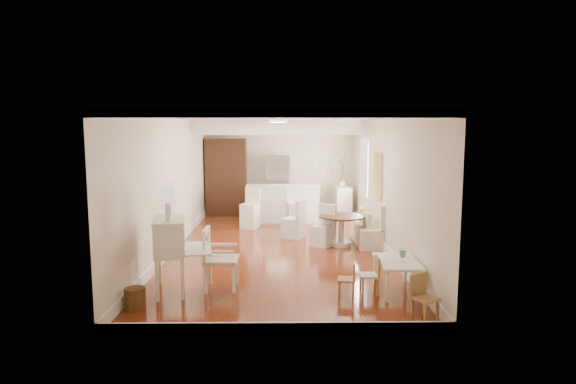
{
  "coord_description": "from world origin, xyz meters",
  "views": [
    {
      "loc": [
        0.08,
        -10.21,
        2.56
      ],
      "look_at": [
        0.21,
        0.3,
        1.2
      ],
      "focal_mm": 30.0,
      "sensor_mm": 36.0,
      "label": 1
    }
  ],
  "objects_px": {
    "gustavian_armchair": "(221,259)",
    "kids_chair_b": "(369,275)",
    "slip_chair_near": "(323,226)",
    "kids_chair_c": "(425,298)",
    "kids_chair_a": "(346,279)",
    "slip_chair_far": "(294,218)",
    "breakfast_counter": "(283,203)",
    "wicker_basket": "(135,298)",
    "bar_stool_right": "(295,207)",
    "secretary_bureau": "(170,255)",
    "sideboard": "(342,202)",
    "fridge": "(290,185)",
    "dining_table": "(341,231)",
    "kids_table": "(397,276)",
    "bar_stool_left": "(250,209)",
    "pantry_cabinet": "(226,177)"
  },
  "relations": [
    {
      "from": "kids_chair_c",
      "to": "dining_table",
      "type": "relative_size",
      "value": 0.63
    },
    {
      "from": "kids_chair_a",
      "to": "slip_chair_near",
      "type": "distance_m",
      "value": 3.27
    },
    {
      "from": "dining_table",
      "to": "kids_chair_a",
      "type": "bearing_deg",
      "value": -95.54
    },
    {
      "from": "wicker_basket",
      "to": "bar_stool_right",
      "type": "height_order",
      "value": "bar_stool_right"
    },
    {
      "from": "kids_chair_a",
      "to": "bar_stool_right",
      "type": "relative_size",
      "value": 0.53
    },
    {
      "from": "secretary_bureau",
      "to": "pantry_cabinet",
      "type": "relative_size",
      "value": 0.52
    },
    {
      "from": "wicker_basket",
      "to": "pantry_cabinet",
      "type": "bearing_deg",
      "value": 86.65
    },
    {
      "from": "kids_chair_c",
      "to": "slip_chair_near",
      "type": "height_order",
      "value": "slip_chair_near"
    },
    {
      "from": "kids_chair_c",
      "to": "bar_stool_right",
      "type": "bearing_deg",
      "value": 72.76
    },
    {
      "from": "kids_table",
      "to": "slip_chair_far",
      "type": "xyz_separation_m",
      "value": [
        -1.55,
        3.89,
        0.21
      ]
    },
    {
      "from": "wicker_basket",
      "to": "dining_table",
      "type": "height_order",
      "value": "dining_table"
    },
    {
      "from": "secretary_bureau",
      "to": "sideboard",
      "type": "bearing_deg",
      "value": 50.29
    },
    {
      "from": "wicker_basket",
      "to": "breakfast_counter",
      "type": "relative_size",
      "value": 0.15
    },
    {
      "from": "slip_chair_near",
      "to": "fridge",
      "type": "bearing_deg",
      "value": 136.84
    },
    {
      "from": "kids_table",
      "to": "sideboard",
      "type": "distance_m",
      "value": 6.58
    },
    {
      "from": "slip_chair_near",
      "to": "slip_chair_far",
      "type": "relative_size",
      "value": 0.99
    },
    {
      "from": "bar_stool_right",
      "to": "slip_chair_far",
      "type": "bearing_deg",
      "value": -106.51
    },
    {
      "from": "kids_chair_a",
      "to": "dining_table",
      "type": "distance_m",
      "value": 3.28
    },
    {
      "from": "breakfast_counter",
      "to": "pantry_cabinet",
      "type": "height_order",
      "value": "pantry_cabinet"
    },
    {
      "from": "kids_chair_b",
      "to": "bar_stool_right",
      "type": "height_order",
      "value": "bar_stool_right"
    },
    {
      "from": "secretary_bureau",
      "to": "sideboard",
      "type": "relative_size",
      "value": 1.24
    },
    {
      "from": "fridge",
      "to": "slip_chair_near",
      "type": "bearing_deg",
      "value": -80.23
    },
    {
      "from": "kids_chair_b",
      "to": "secretary_bureau",
      "type": "bearing_deg",
      "value": -92.04
    },
    {
      "from": "fridge",
      "to": "wicker_basket",
      "type": "bearing_deg",
      "value": -107.04
    },
    {
      "from": "dining_table",
      "to": "slip_chair_near",
      "type": "height_order",
      "value": "slip_chair_near"
    },
    {
      "from": "kids_chair_b",
      "to": "slip_chair_near",
      "type": "xyz_separation_m",
      "value": [
        -0.47,
        3.15,
        0.15
      ]
    },
    {
      "from": "dining_table",
      "to": "slip_chair_near",
      "type": "xyz_separation_m",
      "value": [
        -0.41,
        0.0,
        0.12
      ]
    },
    {
      "from": "kids_chair_b",
      "to": "pantry_cabinet",
      "type": "bearing_deg",
      "value": -156.56
    },
    {
      "from": "slip_chair_far",
      "to": "kids_chair_a",
      "type": "bearing_deg",
      "value": 37.81
    },
    {
      "from": "wicker_basket",
      "to": "bar_stool_left",
      "type": "xyz_separation_m",
      "value": [
        1.28,
        5.72,
        0.36
      ]
    },
    {
      "from": "dining_table",
      "to": "slip_chair_near",
      "type": "distance_m",
      "value": 0.43
    },
    {
      "from": "kids_chair_a",
      "to": "sideboard",
      "type": "distance_m",
      "value": 6.82
    },
    {
      "from": "gustavian_armchair",
      "to": "pantry_cabinet",
      "type": "relative_size",
      "value": 0.43
    },
    {
      "from": "gustavian_armchair",
      "to": "kids_chair_b",
      "type": "xyz_separation_m",
      "value": [
        2.35,
        -0.27,
        -0.19
      ]
    },
    {
      "from": "kids_chair_a",
      "to": "pantry_cabinet",
      "type": "distance_m",
      "value": 7.75
    },
    {
      "from": "slip_chair_far",
      "to": "wicker_basket",
      "type": "bearing_deg",
      "value": 0.11
    },
    {
      "from": "kids_chair_a",
      "to": "bar_stool_left",
      "type": "distance_m",
      "value": 5.56
    },
    {
      "from": "breakfast_counter",
      "to": "secretary_bureau",
      "type": "bearing_deg",
      "value": -106.98
    },
    {
      "from": "dining_table",
      "to": "slip_chair_far",
      "type": "height_order",
      "value": "slip_chair_far"
    },
    {
      "from": "slip_chair_near",
      "to": "kids_chair_c",
      "type": "bearing_deg",
      "value": -39.2
    },
    {
      "from": "gustavian_armchair",
      "to": "breakfast_counter",
      "type": "relative_size",
      "value": 0.49
    },
    {
      "from": "kids_table",
      "to": "bar_stool_left",
      "type": "distance_m",
      "value": 5.71
    },
    {
      "from": "secretary_bureau",
      "to": "pantry_cabinet",
      "type": "bearing_deg",
      "value": 77.9
    },
    {
      "from": "bar_stool_left",
      "to": "fridge",
      "type": "xyz_separation_m",
      "value": [
        1.07,
        1.95,
        0.39
      ]
    },
    {
      "from": "kids_chair_a",
      "to": "kids_table",
      "type": "bearing_deg",
      "value": 113.81
    },
    {
      "from": "kids_chair_b",
      "to": "fridge",
      "type": "height_order",
      "value": "fridge"
    },
    {
      "from": "kids_chair_c",
      "to": "kids_chair_a",
      "type": "bearing_deg",
      "value": 103.37
    },
    {
      "from": "wicker_basket",
      "to": "gustavian_armchair",
      "type": "bearing_deg",
      "value": 36.98
    },
    {
      "from": "secretary_bureau",
      "to": "gustavian_armchair",
      "type": "distance_m",
      "value": 0.81
    },
    {
      "from": "kids_chair_b",
      "to": "breakfast_counter",
      "type": "bearing_deg",
      "value": -167.18
    }
  ]
}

